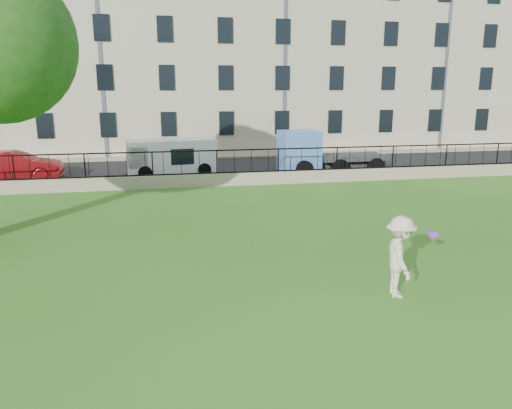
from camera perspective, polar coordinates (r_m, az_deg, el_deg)
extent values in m
plane|color=#2F6017|center=(12.61, 2.19, -8.36)|extent=(120.00, 120.00, 0.00)
cube|color=gray|center=(23.95, -4.46, 2.85)|extent=(50.00, 0.40, 0.60)
cube|color=black|center=(23.89, -4.47, 3.63)|extent=(50.00, 0.05, 0.06)
cube|color=black|center=(23.74, -4.52, 6.17)|extent=(50.00, 0.05, 0.06)
cube|color=black|center=(28.61, -5.58, 3.96)|extent=(60.00, 9.00, 0.01)
cube|color=gray|center=(33.72, -6.48, 5.47)|extent=(60.00, 1.40, 0.12)
cube|color=beige|center=(39.13, -7.48, 15.98)|extent=(56.00, 10.00, 13.00)
imported|color=beige|center=(11.73, 16.11, -5.75)|extent=(0.93, 1.32, 1.87)
cylinder|color=#912AF2|center=(13.38, 19.60, -3.28)|extent=(0.35, 0.35, 0.12)
imported|color=maroon|center=(27.98, -25.76, 3.98)|extent=(4.47, 1.59, 1.47)
cube|color=white|center=(27.06, -9.58, 5.33)|extent=(4.75, 2.38, 1.91)
cube|color=#5A85D4|center=(27.62, 8.48, 5.97)|extent=(5.62, 2.12, 2.33)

